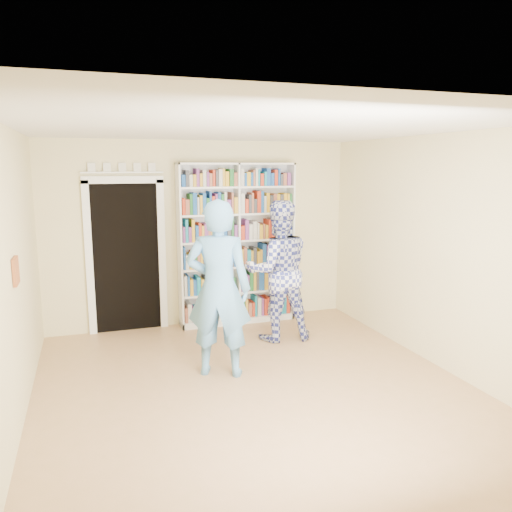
{
  "coord_description": "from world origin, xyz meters",
  "views": [
    {
      "loc": [
        -1.59,
        -4.67,
        2.33
      ],
      "look_at": [
        0.3,
        0.9,
        1.27
      ],
      "focal_mm": 35.0,
      "sensor_mm": 36.0,
      "label": 1
    }
  ],
  "objects": [
    {
      "name": "wall_right",
      "position": [
        2.25,
        0.0,
        1.35
      ],
      "size": [
        0.0,
        5.0,
        5.0
      ],
      "primitive_type": "plane",
      "rotation": [
        1.57,
        0.0,
        -1.57
      ],
      "color": "beige",
      "rests_on": "floor"
    },
    {
      "name": "paper_sheet",
      "position": [
        0.88,
        1.26,
        0.92
      ],
      "size": [
        0.19,
        0.02,
        0.27
      ],
      "primitive_type": "cube",
      "rotation": [
        0.0,
        0.0,
        0.09
      ],
      "color": "white",
      "rests_on": "man_plaid"
    },
    {
      "name": "wall_back",
      "position": [
        0.0,
        2.5,
        1.35
      ],
      "size": [
        4.5,
        0.0,
        4.5
      ],
      "primitive_type": "plane",
      "rotation": [
        1.57,
        0.0,
        0.0
      ],
      "color": "beige",
      "rests_on": "floor"
    },
    {
      "name": "doorway",
      "position": [
        -1.1,
        2.48,
        1.18
      ],
      "size": [
        1.1,
        0.08,
        2.43
      ],
      "color": "black",
      "rests_on": "floor"
    },
    {
      "name": "wall_art",
      "position": [
        -2.23,
        0.2,
        1.4
      ],
      "size": [
        0.03,
        0.25,
        0.25
      ],
      "primitive_type": "cube",
      "color": "maroon",
      "rests_on": "wall_left"
    },
    {
      "name": "floor",
      "position": [
        0.0,
        0.0,
        0.0
      ],
      "size": [
        5.0,
        5.0,
        0.0
      ],
      "primitive_type": "plane",
      "color": "#AD8253",
      "rests_on": "ground"
    },
    {
      "name": "wall_left",
      "position": [
        -2.25,
        0.0,
        1.35
      ],
      "size": [
        0.0,
        5.0,
        5.0
      ],
      "primitive_type": "plane",
      "rotation": [
        1.57,
        0.0,
        1.57
      ],
      "color": "beige",
      "rests_on": "floor"
    },
    {
      "name": "man_plaid",
      "position": [
        0.8,
        1.44,
        0.95
      ],
      "size": [
        0.99,
        0.81,
        1.89
      ],
      "primitive_type": "imported",
      "rotation": [
        0.0,
        0.0,
        3.04
      ],
      "color": "navy",
      "rests_on": "floor"
    },
    {
      "name": "ceiling",
      "position": [
        0.0,
        0.0,
        2.7
      ],
      "size": [
        5.0,
        5.0,
        0.0
      ],
      "primitive_type": "plane",
      "rotation": [
        3.14,
        0.0,
        0.0
      ],
      "color": "white",
      "rests_on": "wall_back"
    },
    {
      "name": "man_blue",
      "position": [
        -0.26,
        0.55,
        0.99
      ],
      "size": [
        0.86,
        0.73,
        1.99
      ],
      "primitive_type": "imported",
      "rotation": [
        0.0,
        0.0,
        2.72
      ],
      "color": "#5B97CB",
      "rests_on": "floor"
    },
    {
      "name": "bookshelf",
      "position": [
        0.49,
        2.34,
        1.2
      ],
      "size": [
        1.73,
        0.32,
        2.38
      ],
      "rotation": [
        0.0,
        0.0,
        0.18
      ],
      "color": "white",
      "rests_on": "floor"
    }
  ]
}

